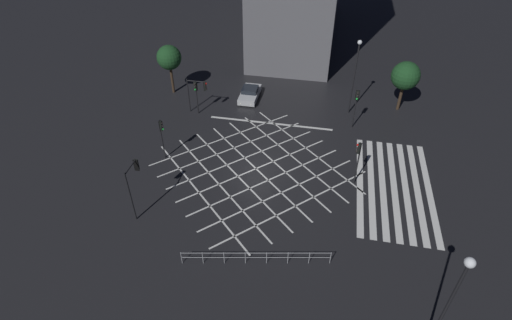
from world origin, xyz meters
name	(u,v)px	position (x,y,z in m)	size (l,w,h in m)	color
ground_plane	(256,169)	(0.00, 0.00, 0.00)	(200.00, 200.00, 0.00)	black
road_markings	(332,176)	(0.35, -6.45, 0.00)	(18.40, 23.56, 0.01)	silver
traffic_light_ne_cross	(198,89)	(7.97, 7.49, 2.67)	(0.36, 2.10, 3.66)	black
traffic_light_nw_main	(134,178)	(-6.60, 7.50, 3.22)	(1.91, 0.36, 4.43)	black
traffic_light_se_main	(356,102)	(8.09, -7.95, 2.92)	(0.39, 0.36, 4.08)	black
traffic_light_median_south	(358,155)	(-0.21, -8.12, 2.84)	(0.36, 0.39, 3.97)	black
traffic_light_median_north	(162,132)	(-0.07, 8.10, 2.76)	(0.36, 0.39, 3.86)	black
traffic_light_ne_main	(196,91)	(7.67, 7.64, 2.60)	(0.39, 0.36, 3.63)	black
street_lamp_east	(453,295)	(-13.91, -11.88, 5.63)	(0.48, 0.48, 8.22)	black
street_lamp_west	(356,67)	(10.93, -7.57, 5.04)	(0.43, 0.43, 7.73)	black
street_tree_near	(169,58)	(11.57, 11.76, 4.07)	(2.62, 2.62, 5.42)	#38281C
street_tree_far	(406,76)	(12.68, -12.62, 3.79)	(2.83, 2.83, 5.23)	#38281C
waiting_car	(250,94)	(11.83, 3.07, 0.60)	(4.09, 1.84, 1.27)	#B7BABC
pedestrian_railing	(256,256)	(-9.67, -1.94, 0.67)	(1.97, 9.58, 1.05)	#9EA0A5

